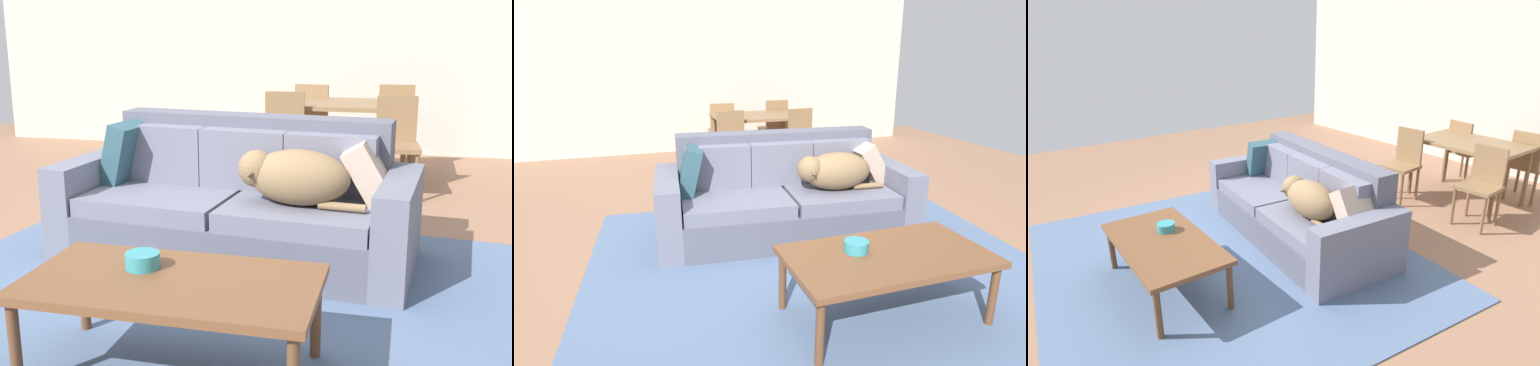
# 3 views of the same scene
# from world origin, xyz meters

# --- Properties ---
(ground_plane) EXTENTS (10.00, 10.00, 0.00)m
(ground_plane) POSITION_xyz_m (0.00, 0.00, 0.00)
(ground_plane) COLOR #90674D
(back_partition) EXTENTS (8.00, 0.12, 2.70)m
(back_partition) POSITION_xyz_m (0.00, 4.00, 1.35)
(back_partition) COLOR beige
(back_partition) RESTS_ON ground
(area_rug) EXTENTS (3.83, 3.58, 0.01)m
(area_rug) POSITION_xyz_m (0.24, -0.70, 0.01)
(area_rug) COLOR slate
(area_rug) RESTS_ON ground
(couch) EXTENTS (2.37, 1.17, 0.90)m
(couch) POSITION_xyz_m (0.25, 0.17, 0.34)
(couch) COLOR #525462
(couch) RESTS_ON ground
(dog_on_left_cushion) EXTENTS (0.79, 0.41, 0.34)m
(dog_on_left_cushion) POSITION_xyz_m (0.65, -0.05, 0.61)
(dog_on_left_cushion) COLOR olive
(dog_on_left_cushion) RESTS_ON couch
(throw_pillow_by_left_arm) EXTENTS (0.29, 0.46, 0.45)m
(throw_pillow_by_left_arm) POSITION_xyz_m (-0.59, 0.30, 0.63)
(throw_pillow_by_left_arm) COLOR #2C4E5A
(throw_pillow_by_left_arm) RESTS_ON couch
(throw_pillow_by_right_arm) EXTENTS (0.34, 0.40, 0.42)m
(throw_pillow_by_right_arm) POSITION_xyz_m (1.10, 0.14, 0.61)
(throw_pillow_by_right_arm) COLOR #BAA28E
(throw_pillow_by_right_arm) RESTS_ON couch
(coffee_table) EXTENTS (1.26, 0.67, 0.45)m
(coffee_table) POSITION_xyz_m (0.37, -1.35, 0.40)
(coffee_table) COLOR brown
(coffee_table) RESTS_ON ground
(bowl_on_coffee_table) EXTENTS (0.15, 0.15, 0.07)m
(bowl_on_coffee_table) POSITION_xyz_m (0.20, -1.26, 0.48)
(bowl_on_coffee_table) COLOR teal
(bowl_on_coffee_table) RESTS_ON coffee_table
(dining_table) EXTENTS (1.22, 0.86, 0.77)m
(dining_table) POSITION_xyz_m (0.72, 2.51, 0.69)
(dining_table) COLOR olive
(dining_table) RESTS_ON ground
(dining_chair_near_left) EXTENTS (0.43, 0.43, 0.91)m
(dining_chair_near_left) POSITION_xyz_m (0.21, 1.88, 0.51)
(dining_chair_near_left) COLOR olive
(dining_chair_near_left) RESTS_ON ground
(dining_chair_near_right) EXTENTS (0.43, 0.43, 0.89)m
(dining_chair_near_right) POSITION_xyz_m (1.21, 1.97, 0.50)
(dining_chair_near_right) COLOR olive
(dining_chair_near_right) RESTS_ON ground
(dining_chair_far_left) EXTENTS (0.45, 0.45, 0.90)m
(dining_chair_far_left) POSITION_xyz_m (0.31, 3.04, 0.51)
(dining_chair_far_left) COLOR olive
(dining_chair_far_left) RESTS_ON ground
(dining_chair_far_right) EXTENTS (0.42, 0.42, 0.91)m
(dining_chair_far_right) POSITION_xyz_m (1.17, 3.08, 0.51)
(dining_chair_far_right) COLOR olive
(dining_chair_far_right) RESTS_ON ground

